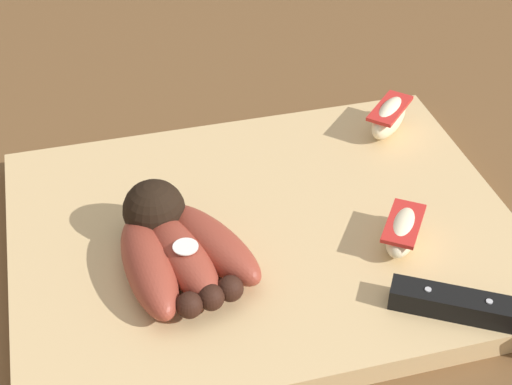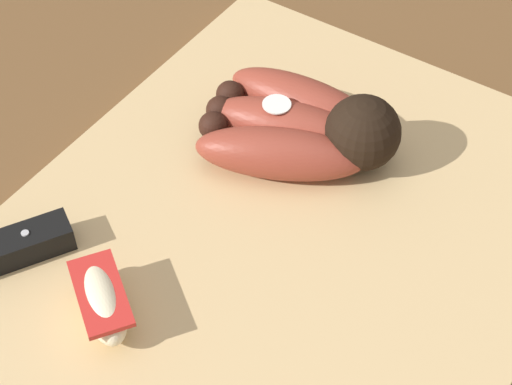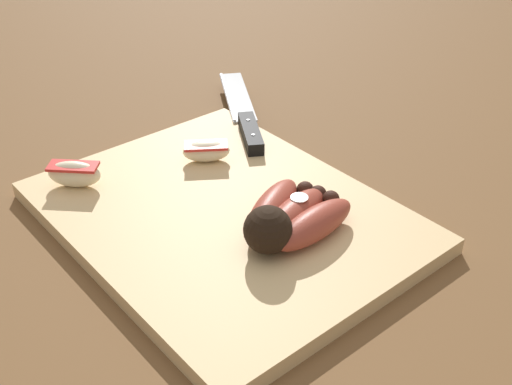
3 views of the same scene
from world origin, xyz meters
TOP-DOWN VIEW (x-y plane):
  - ground_plane at (0.00, 0.00)m, footprint 6.00×6.00m
  - cutting_board at (-0.01, -0.02)m, footprint 0.43×0.33m
  - banana_bunch at (0.07, 0.01)m, footprint 0.12×0.14m
  - chefs_knife at (-0.17, 0.14)m, footprint 0.26×0.17m
  - apple_wedge_near at (-0.17, -0.12)m, footprint 0.06×0.06m
  - apple_wedge_middle at (-0.12, 0.03)m, footprint 0.06×0.06m

SIDE VIEW (x-z plane):
  - ground_plane at x=0.00m, z-range 0.00..0.00m
  - cutting_board at x=-0.01m, z-range 0.00..0.02m
  - chefs_knife at x=-0.17m, z-range 0.02..0.04m
  - apple_wedge_middle at x=-0.12m, z-range 0.02..0.05m
  - apple_wedge_near at x=-0.17m, z-range 0.02..0.06m
  - banana_bunch at x=0.07m, z-range 0.01..0.07m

